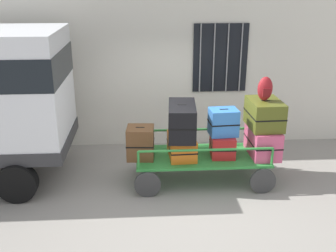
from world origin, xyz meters
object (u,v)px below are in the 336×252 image
suitcase_center_middle (223,122)px  suitcase_midright_middle (264,114)px  suitcase_midleft_bottom (182,146)px  suitcase_midleft_middle (182,121)px  luggage_cart (201,160)px  suitcase_midright_bottom (263,141)px  suitcase_center_bottom (222,145)px  suitcase_left_bottom (140,143)px  backpack (265,89)px

suitcase_center_middle → suitcase_midright_middle: 0.78m
suitcase_midleft_bottom → suitcase_midleft_middle: (-0.00, 0.01, 0.51)m
suitcase_center_middle → luggage_cart: bearing=179.9°
suitcase_midright_bottom → suitcase_center_bottom: bearing=-180.0°
suitcase_midleft_bottom → suitcase_center_middle: (0.76, 0.01, 0.46)m
luggage_cart → suitcase_left_bottom: suitcase_left_bottom is taller
suitcase_midright_middle → backpack: bearing=-145.1°
luggage_cart → suitcase_center_middle: bearing=-0.1°
suitcase_center_bottom → luggage_cart: bearing=177.4°
suitcase_left_bottom → suitcase_midright_middle: 2.35m
suitcase_center_bottom → suitcase_left_bottom: bearing=-179.3°
suitcase_midleft_bottom → suitcase_left_bottom: bearing=-178.1°
luggage_cart → suitcase_midleft_bottom: 0.48m
suitcase_midleft_bottom → suitcase_center_bottom: (0.76, -0.01, 0.00)m
suitcase_center_middle → suitcase_midright_bottom: 0.86m
luggage_cart → suitcase_center_bottom: suitcase_center_bottom is taller
suitcase_midleft_bottom → suitcase_center_bottom: size_ratio=1.34×
luggage_cart → suitcase_midright_bottom: 1.20m
suitcase_center_middle → backpack: (0.73, -0.00, 0.62)m
suitcase_midleft_bottom → suitcase_center_middle: bearing=0.7°
suitcase_left_bottom → suitcase_midleft_middle: size_ratio=0.60×
suitcase_midright_bottom → suitcase_midright_middle: size_ratio=1.07×
suitcase_left_bottom → suitcase_midright_bottom: (2.29, 0.02, -0.04)m
suitcase_midright_middle → suitcase_midleft_bottom: bearing=-178.8°
suitcase_left_bottom → suitcase_midleft_middle: (0.76, 0.03, 0.40)m
suitcase_midleft_middle → backpack: bearing=-0.0°
suitcase_midleft_bottom → backpack: (1.49, 0.01, 1.08)m
suitcase_midleft_bottom → suitcase_midleft_middle: 0.51m
suitcase_center_bottom → suitcase_center_middle: 0.45m
suitcase_left_bottom → backpack: bearing=0.8°
suitcase_midleft_bottom → backpack: size_ratio=1.80×
suitcase_center_bottom → backpack: backpack is taller
suitcase_left_bottom → suitcase_midleft_bottom: suitcase_left_bottom is taller
backpack → suitcase_midright_middle: bearing=34.9°
luggage_cart → suitcase_center_middle: suitcase_center_middle is taller
suitcase_midright_middle → backpack: (-0.04, -0.03, 0.48)m
luggage_cart → suitcase_center_middle: (0.38, -0.00, 0.76)m
luggage_cart → backpack: 1.77m
luggage_cart → suitcase_midleft_middle: suitcase_midleft_middle is taller
suitcase_midright_bottom → suitcase_midright_middle: (0.00, 0.04, 0.53)m
suitcase_center_middle → suitcase_midright_bottom: size_ratio=0.62×
suitcase_midleft_middle → suitcase_midright_bottom: bearing=-0.5°
suitcase_left_bottom → suitcase_midright_middle: size_ratio=0.73×
luggage_cart → suitcase_midright_bottom: bearing=-0.9°
suitcase_center_bottom → backpack: size_ratio=1.34×
suitcase_midleft_bottom → suitcase_center_bottom: bearing=-0.5°
luggage_cart → suitcase_left_bottom: bearing=-178.2°
suitcase_left_bottom → suitcase_midright_bottom: size_ratio=0.69×
luggage_cart → suitcase_midleft_middle: size_ratio=2.55×
luggage_cart → backpack: bearing=-0.2°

